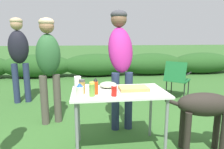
{
  "coord_description": "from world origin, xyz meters",
  "views": [
    {
      "loc": [
        -0.38,
        -2.24,
        1.37
      ],
      "look_at": [
        -0.05,
        0.26,
        0.89
      ],
      "focal_mm": 32.0,
      "sensor_mm": 36.0,
      "label": 1
    }
  ],
  "objects_px": {
    "relish_jar": "(92,89)",
    "dog": "(210,108)",
    "paper_cup_stack": "(78,84)",
    "mayo_bottle": "(80,91)",
    "folding_table": "(119,97)",
    "standing_person_in_olive_jacket": "(120,54)",
    "plate_stack": "(89,87)",
    "camp_chair_green_behind_table": "(177,77)",
    "standing_person_in_dark_puffer": "(19,51)",
    "food_tray": "(133,89)",
    "spice_jar": "(82,87)",
    "mixing_bowl": "(108,85)",
    "standing_person_in_red_jacket": "(49,60)",
    "ketchup_bottle": "(114,90)",
    "hot_sauce_bottle": "(96,86)"
  },
  "relations": [
    {
      "from": "relish_jar",
      "to": "dog",
      "type": "xyz_separation_m",
      "value": [
        1.35,
        -0.04,
        -0.26
      ]
    },
    {
      "from": "paper_cup_stack",
      "to": "mayo_bottle",
      "type": "distance_m",
      "value": 0.29
    },
    {
      "from": "paper_cup_stack",
      "to": "relish_jar",
      "type": "relative_size",
      "value": 1.14
    },
    {
      "from": "folding_table",
      "to": "paper_cup_stack",
      "type": "distance_m",
      "value": 0.51
    },
    {
      "from": "paper_cup_stack",
      "to": "standing_person_in_olive_jacket",
      "type": "relative_size",
      "value": 0.1
    },
    {
      "from": "plate_stack",
      "to": "camp_chair_green_behind_table",
      "type": "distance_m",
      "value": 2.69
    },
    {
      "from": "plate_stack",
      "to": "standing_person_in_dark_puffer",
      "type": "height_order",
      "value": "standing_person_in_dark_puffer"
    },
    {
      "from": "mayo_bottle",
      "to": "dog",
      "type": "relative_size",
      "value": 0.16
    },
    {
      "from": "plate_stack",
      "to": "camp_chair_green_behind_table",
      "type": "height_order",
      "value": "camp_chair_green_behind_table"
    },
    {
      "from": "food_tray",
      "to": "spice_jar",
      "type": "height_order",
      "value": "spice_jar"
    },
    {
      "from": "mixing_bowl",
      "to": "standing_person_in_red_jacket",
      "type": "bearing_deg",
      "value": 138.99
    },
    {
      "from": "plate_stack",
      "to": "ketchup_bottle",
      "type": "xyz_separation_m",
      "value": [
        0.26,
        -0.36,
        0.05
      ]
    },
    {
      "from": "paper_cup_stack",
      "to": "standing_person_in_olive_jacket",
      "type": "distance_m",
      "value": 0.91
    },
    {
      "from": "food_tray",
      "to": "ketchup_bottle",
      "type": "relative_size",
      "value": 2.57
    },
    {
      "from": "hot_sauce_bottle",
      "to": "dog",
      "type": "xyz_separation_m",
      "value": [
        1.31,
        -0.11,
        -0.27
      ]
    },
    {
      "from": "folding_table",
      "to": "ketchup_bottle",
      "type": "height_order",
      "value": "ketchup_bottle"
    },
    {
      "from": "mixing_bowl",
      "to": "mayo_bottle",
      "type": "height_order",
      "value": "mayo_bottle"
    },
    {
      "from": "mayo_bottle",
      "to": "standing_person_in_olive_jacket",
      "type": "relative_size",
      "value": 0.09
    },
    {
      "from": "plate_stack",
      "to": "dog",
      "type": "xyz_separation_m",
      "value": [
        1.38,
        -0.38,
        -0.2
      ]
    },
    {
      "from": "paper_cup_stack",
      "to": "standing_person_in_dark_puffer",
      "type": "xyz_separation_m",
      "value": [
        -1.24,
        1.98,
        0.25
      ]
    },
    {
      "from": "mixing_bowl",
      "to": "standing_person_in_olive_jacket",
      "type": "xyz_separation_m",
      "value": [
        0.24,
        0.49,
        0.34
      ]
    },
    {
      "from": "hot_sauce_bottle",
      "to": "relish_jar",
      "type": "bearing_deg",
      "value": -121.76
    },
    {
      "from": "folding_table",
      "to": "standing_person_in_olive_jacket",
      "type": "distance_m",
      "value": 0.82
    },
    {
      "from": "hot_sauce_bottle",
      "to": "dog",
      "type": "distance_m",
      "value": 1.34
    },
    {
      "from": "plate_stack",
      "to": "standing_person_in_olive_jacket",
      "type": "distance_m",
      "value": 0.78
    },
    {
      "from": "mixing_bowl",
      "to": "standing_person_in_dark_puffer",
      "type": "relative_size",
      "value": 0.12
    },
    {
      "from": "paper_cup_stack",
      "to": "ketchup_bottle",
      "type": "bearing_deg",
      "value": -32.84
    },
    {
      "from": "food_tray",
      "to": "standing_person_in_red_jacket",
      "type": "relative_size",
      "value": 0.23
    },
    {
      "from": "mixing_bowl",
      "to": "standing_person_in_dark_puffer",
      "type": "xyz_separation_m",
      "value": [
        -1.61,
        1.86,
        0.3
      ]
    },
    {
      "from": "plate_stack",
      "to": "spice_jar",
      "type": "bearing_deg",
      "value": -111.06
    },
    {
      "from": "relish_jar",
      "to": "plate_stack",
      "type": "bearing_deg",
      "value": 93.9
    },
    {
      "from": "spice_jar",
      "to": "mayo_bottle",
      "type": "relative_size",
      "value": 0.99
    },
    {
      "from": "spice_jar",
      "to": "mayo_bottle",
      "type": "bearing_deg",
      "value": -96.51
    },
    {
      "from": "folding_table",
      "to": "mayo_bottle",
      "type": "xyz_separation_m",
      "value": [
        -0.45,
        -0.22,
        0.15
      ]
    },
    {
      "from": "paper_cup_stack",
      "to": "dog",
      "type": "height_order",
      "value": "paper_cup_stack"
    },
    {
      "from": "ketchup_bottle",
      "to": "standing_person_in_olive_jacket",
      "type": "relative_size",
      "value": 0.08
    },
    {
      "from": "plate_stack",
      "to": "standing_person_in_red_jacket",
      "type": "bearing_deg",
      "value": 129.15
    },
    {
      "from": "plate_stack",
      "to": "mixing_bowl",
      "type": "bearing_deg",
      "value": 2.35
    },
    {
      "from": "paper_cup_stack",
      "to": "spice_jar",
      "type": "bearing_deg",
      "value": -65.51
    },
    {
      "from": "plate_stack",
      "to": "hot_sauce_bottle",
      "type": "bearing_deg",
      "value": -76.29
    },
    {
      "from": "hot_sauce_bottle",
      "to": "standing_person_in_olive_jacket",
      "type": "relative_size",
      "value": 0.11
    },
    {
      "from": "plate_stack",
      "to": "relish_jar",
      "type": "xyz_separation_m",
      "value": [
        0.02,
        -0.33,
        0.06
      ]
    },
    {
      "from": "standing_person_in_red_jacket",
      "to": "standing_person_in_olive_jacket",
      "type": "bearing_deg",
      "value": -32.12
    },
    {
      "from": "mayo_bottle",
      "to": "relish_jar",
      "type": "height_order",
      "value": "mayo_bottle"
    },
    {
      "from": "hot_sauce_bottle",
      "to": "dog",
      "type": "height_order",
      "value": "hot_sauce_bottle"
    },
    {
      "from": "plate_stack",
      "to": "spice_jar",
      "type": "distance_m",
      "value": 0.24
    },
    {
      "from": "folding_table",
      "to": "paper_cup_stack",
      "type": "xyz_separation_m",
      "value": [
        -0.48,
        0.06,
        0.16
      ]
    },
    {
      "from": "plate_stack",
      "to": "hot_sauce_bottle",
      "type": "height_order",
      "value": "hot_sauce_bottle"
    },
    {
      "from": "food_tray",
      "to": "spice_jar",
      "type": "xyz_separation_m",
      "value": [
        -0.59,
        -0.01,
        0.05
      ]
    },
    {
      "from": "camp_chair_green_behind_table",
      "to": "standing_person_in_red_jacket",
      "type": "bearing_deg",
      "value": -117.49
    }
  ]
}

